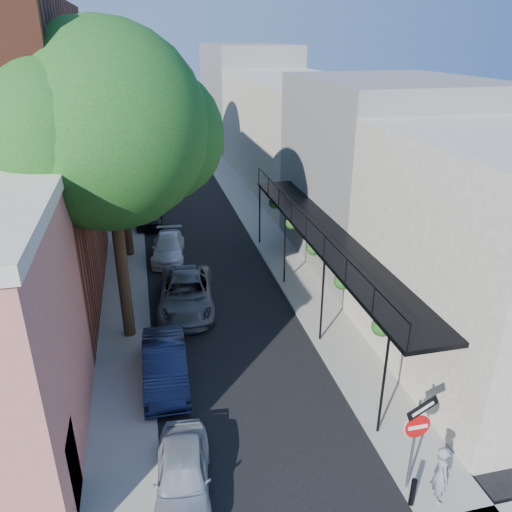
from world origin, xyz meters
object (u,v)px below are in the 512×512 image
bollard (413,492)px  oak_mid (124,120)px  oak_far (124,79)px  parked_car_d (168,248)px  parked_car_e (149,214)px  parked_car_b (165,364)px  parked_car_a (183,475)px  sign_post (417,430)px  oak_near (120,130)px  pedestrian (441,474)px  parked_car_c (186,294)px

bollard → oak_mid: (-6.42, 17.73, 6.54)m
oak_far → parked_car_d: size_ratio=2.98×
oak_mid → parked_car_e: size_ratio=2.60×
parked_car_d → parked_car_e: bearing=104.8°
parked_car_b → bollard: bearing=-47.5°
oak_mid → parked_car_a: 17.28m
sign_post → oak_near: bearing=125.1°
oak_mid → oak_far: oak_far is taller
sign_post → oak_near: (-6.53, 9.29, 5.84)m
sign_post → oak_near: oak_near is taller
oak_mid → oak_far: 9.12m
parked_car_b → parked_car_d: 10.42m
sign_post → pedestrian: sign_post is taller
sign_post → parked_car_b: (-5.76, 5.93, -1.36)m
sign_post → oak_mid: (-6.58, 17.26, 5.02)m
oak_mid → parked_car_e: (0.82, 4.50, -6.39)m
pedestrian → oak_far: bearing=27.6°
oak_mid → parked_car_d: (1.62, -0.94, -6.48)m
parked_car_d → parked_car_e: parked_car_e is taller
oak_near → parked_car_a: size_ratio=3.28×
sign_post → oak_near: size_ratio=0.26×
oak_mid → parked_car_c: size_ratio=2.05×
sign_post → bollard: sign_post is taller
oak_far → parked_car_a: size_ratio=3.41×
oak_far → pedestrian: bearing=-75.2°
pedestrian → parked_car_c: bearing=37.3°
oak_near → sign_post: bearing=-54.9°
bollard → parked_car_c: (-4.40, 11.23, 0.17)m
parked_car_e → parked_car_b: bearing=-87.0°
oak_mid → parked_car_a: oak_mid is taller
oak_mid → pedestrian: oak_mid is taller
oak_mid → parked_car_c: bearing=-72.7°
parked_car_b → parked_car_d: parked_car_b is taller
parked_car_b → parked_car_e: size_ratio=1.05×
parked_car_a → parked_car_d: size_ratio=0.87×
parked_car_d → pedestrian: 17.67m
oak_mid → parked_car_b: 13.03m
oak_far → parked_car_b: 21.75m
oak_mid → parked_car_b: size_ratio=2.49×
parked_car_c → pedestrian: bearing=-59.4°
bollard → parked_car_b: size_ratio=0.20×
oak_near → parked_car_e: (0.77, 12.47, -7.21)m
bollard → parked_car_d: size_ratio=0.20×
pedestrian → parked_car_a: bearing=87.1°
parked_car_d → pedestrian: (5.51, -16.79, 0.36)m
sign_post → parked_car_d: (-4.96, 16.32, -1.46)m
bollard → oak_far: oak_far is taller
oak_mid → parked_car_b: bearing=-85.9°
bollard → oak_mid: size_ratio=0.08×
parked_car_b → parked_car_a: bearing=-86.8°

